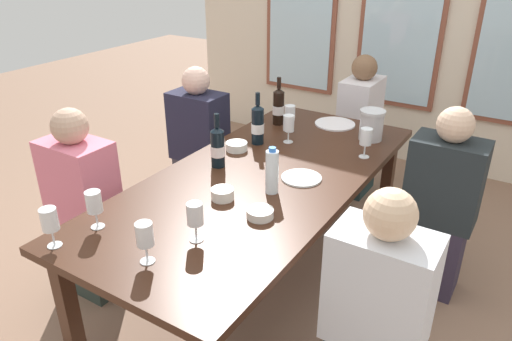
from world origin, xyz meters
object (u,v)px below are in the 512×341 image
white_plate_0 (301,178)px  water_bottle (272,171)px  wine_bottle_1 (279,106)px  wine_bottle_2 (218,147)px  wine_glass_6 (366,138)px  seated_person_3 (440,208)px  tasting_bowl_2 (237,146)px  wine_bottle_0 (258,124)px  tasting_bowl_0 (260,213)px  tasting_bowl_1 (223,194)px  wine_glass_3 (289,124)px  wine_glass_1 (49,220)px  wine_glass_5 (94,203)px  seated_person_1 (375,322)px  wine_glass_4 (195,215)px  seated_person_2 (200,148)px  seated_person_4 (358,130)px  wine_glass_0 (290,114)px  metal_pitcher (372,125)px  dining_table (262,187)px  wine_glass_2 (145,235)px  seated_person_0 (85,210)px  white_plate_1 (335,124)px

white_plate_0 → water_bottle: size_ratio=0.88×
wine_bottle_1 → wine_bottle_2: 0.76m
wine_glass_6 → seated_person_3: 0.56m
tasting_bowl_2 → wine_bottle_0: bearing=71.9°
tasting_bowl_0 → tasting_bowl_1: 0.25m
tasting_bowl_0 → wine_glass_3: (-0.32, 0.85, 0.10)m
wine_bottle_0 → wine_glass_1: wine_bottle_0 is taller
wine_bottle_2 → wine_bottle_1: bearing=94.0°
white_plate_0 → wine_glass_5: size_ratio=1.22×
seated_person_1 → seated_person_3: (0.00, 1.04, 0.00)m
tasting_bowl_1 → wine_glass_5: 0.59m
wine_glass_6 → seated_person_1: seated_person_1 is taller
wine_glass_1 → wine_glass_3: size_ratio=1.00×
wine_glass_4 → seated_person_1: 0.83m
wine_bottle_2 → seated_person_2: (-0.56, 0.53, -0.33)m
white_plate_0 → seated_person_1: seated_person_1 is taller
wine_glass_3 → seated_person_4: bearing=84.0°
wine_glass_1 → seated_person_1: 1.35m
tasting_bowl_0 → wine_glass_0: (-0.40, 1.01, 0.10)m
metal_pitcher → wine_bottle_1: wine_bottle_1 is taller
wine_bottle_2 → water_bottle: wine_bottle_2 is taller
dining_table → seated_person_3: bearing=33.4°
wine_glass_2 → wine_glass_3: size_ratio=1.00×
wine_glass_3 → seated_person_4: seated_person_4 is taller
wine_glass_1 → wine_glass_5: 0.20m
dining_table → seated_person_2: seated_person_2 is taller
wine_glass_6 → seated_person_2: size_ratio=0.16×
wine_bottle_2 → wine_glass_3: wine_bottle_2 is taller
dining_table → tasting_bowl_2: 0.38m
tasting_bowl_2 → wine_glass_5: 1.03m
tasting_bowl_2 → seated_person_3: 1.20m
wine_bottle_1 → tasting_bowl_0: wine_bottle_1 is taller
wine_bottle_1 → seated_person_4: (0.32, 0.71, -0.34)m
white_plate_0 → dining_table: bearing=-159.3°
wine_bottle_1 → tasting_bowl_1: size_ratio=2.90×
wine_bottle_1 → seated_person_1: bearing=-47.0°
wine_glass_0 → white_plate_0: bearing=-56.1°
seated_person_0 → wine_glass_6: bearing=40.6°
tasting_bowl_0 → seated_person_1: (0.61, -0.13, -0.23)m
white_plate_0 → wine_bottle_0: wine_bottle_0 is taller
white_plate_0 → tasting_bowl_2: (-0.50, 0.13, 0.02)m
tasting_bowl_2 → wine_glass_4: size_ratio=0.73×
wine_bottle_2 → tasting_bowl_0: 0.59m
white_plate_0 → wine_glass_0: (-0.38, 0.57, 0.11)m
wine_glass_5 → seated_person_4: size_ratio=0.16×
white_plate_1 → wine_glass_1: wine_glass_1 is taller
wine_bottle_0 → seated_person_2: size_ratio=0.29×
white_plate_1 → seated_person_0: bearing=-120.5°
metal_pitcher → wine_glass_1: metal_pitcher is taller
wine_glass_2 → seated_person_0: 0.98m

